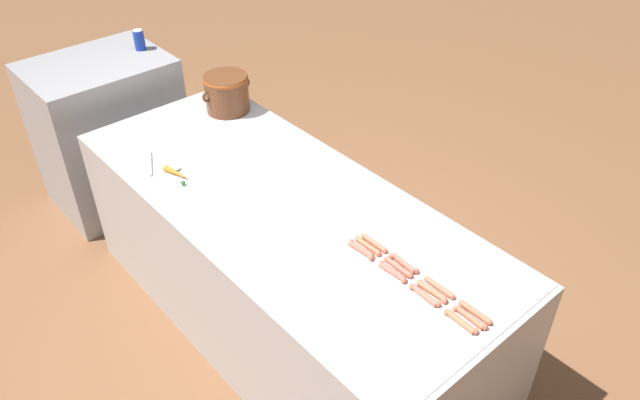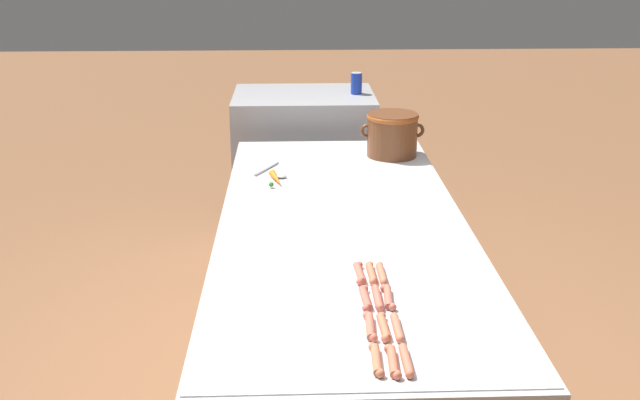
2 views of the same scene
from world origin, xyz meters
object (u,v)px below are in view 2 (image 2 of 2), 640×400
hot_dog_0 (376,360)px  hot_dog_6 (377,298)px  hot_dog_3 (360,273)px  hot_dog_10 (388,297)px  hot_dog_2 (365,298)px  hot_dog_8 (406,360)px  hot_dog_9 (397,327)px  soda_can (356,83)px  hot_dog_7 (371,273)px  hot_dog_1 (370,326)px  hot_dog_4 (393,361)px  carrot (276,179)px  hot_dog_11 (381,273)px  hot_dog_5 (384,327)px  back_cabinet (304,173)px  bean_pot (392,132)px  serving_spoon (275,173)px

hot_dog_0 → hot_dog_6: 0.35m
hot_dog_3 → hot_dog_10: (0.07, -0.17, 0.00)m
hot_dog_2 → hot_dog_8: bearing=-78.2°
hot_dog_9 → soda_can: 2.51m
hot_dog_2 → hot_dog_7: bearing=78.5°
hot_dog_10 → soda_can: size_ratio=1.20×
hot_dog_1 → hot_dog_3: size_ratio=1.00×
hot_dog_4 → carrot: 1.54m
soda_can → hot_dog_11: bearing=-92.5°
hot_dog_4 → hot_dog_7: (-0.00, 0.53, 0.00)m
hot_dog_4 → hot_dog_5: bearing=90.9°
hot_dog_1 → hot_dog_6: size_ratio=1.00×
hot_dog_3 → hot_dog_7: bearing=-1.8°
hot_dog_0 → hot_dog_5: same height
back_cabinet → hot_dog_0: size_ratio=6.50×
hot_dog_1 → hot_dog_7: same height
hot_dog_4 → hot_dog_10: (0.03, 0.36, 0.00)m
hot_dog_0 → bean_pot: bean_pot is taller
hot_dog_0 → hot_dog_1: bearing=89.7°
hot_dog_2 → hot_dog_9: size_ratio=1.00×
hot_dog_0 → hot_dog_1: size_ratio=1.00×
hot_dog_6 → hot_dog_10: (0.03, 0.00, 0.00)m
hot_dog_10 → soda_can: 2.33m
carrot → soda_can: 1.27m
bean_pot → serving_spoon: 0.65m
hot_dog_0 → hot_dog_3: bearing=89.8°
hot_dog_10 → carrot: bearing=107.4°
hot_dog_9 → hot_dog_11: size_ratio=1.00×
hot_dog_5 → soda_can: size_ratio=1.21×
hot_dog_4 → hot_dog_0: bearing=167.1°
hot_dog_9 → back_cabinet: bearing=95.0°
hot_dog_3 → hot_dog_9: size_ratio=1.00×
hot_dog_7 → hot_dog_9: (0.04, -0.35, 0.00)m
hot_dog_8 → hot_dog_3: bearing=98.1°
back_cabinet → hot_dog_10: size_ratio=6.51×
back_cabinet → hot_dog_5: (0.18, -2.51, 0.35)m
hot_dog_0 → back_cabinet: bearing=93.1°
back_cabinet → hot_dog_1: (0.14, -2.51, 0.35)m
hot_dog_7 → serving_spoon: 1.13m
back_cabinet → hot_dog_8: bearing=-85.3°
hot_dog_7 → hot_dog_8: 0.53m
hot_dog_10 → bean_pot: bearing=82.4°
hot_dog_1 → serving_spoon: 1.46m
hot_dog_10 → carrot: size_ratio=0.84×
hot_dog_2 → hot_dog_3: (-0.00, 0.18, 0.00)m
hot_dog_0 → hot_dog_9: (0.08, 0.16, 0.00)m
hot_dog_2 → hot_dog_9: same height
hot_dog_2 → carrot: size_ratio=0.84×
serving_spoon → hot_dog_10: bearing=-73.7°
hot_dog_4 → hot_dog_9: 0.18m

